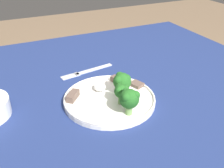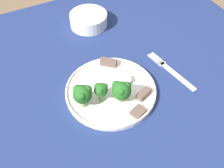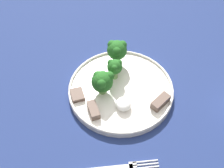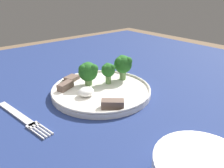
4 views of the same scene
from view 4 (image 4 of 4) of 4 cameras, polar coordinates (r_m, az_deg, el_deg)
name	(u,v)px [view 4 (image 4 of 4)]	position (r m, az deg, el deg)	size (l,w,h in m)	color
table	(107,109)	(0.68, -1.38, -6.67)	(1.28, 1.17, 0.77)	navy
dinner_plate	(101,90)	(0.57, -2.81, -1.57)	(0.26, 0.26, 0.02)	white
fork	(22,118)	(0.50, -22.46, -8.13)	(0.05, 0.19, 0.00)	silver
broccoli_floret_near_rim_left	(108,70)	(0.59, -1.00, 3.61)	(0.04, 0.04, 0.06)	#709E56
broccoli_floret_center_left	(123,64)	(0.62, 2.89, 5.23)	(0.05, 0.05, 0.07)	#709E56
broccoli_floret_back_left	(89,72)	(0.58, -6.12, 3.25)	(0.05, 0.05, 0.06)	#709E56
meat_slice_front_slice	(72,78)	(0.63, -10.46, 1.53)	(0.04, 0.04, 0.01)	brown
meat_slice_middle_slice	(65,86)	(0.58, -12.06, -0.45)	(0.05, 0.04, 0.02)	brown
meat_slice_rear_slice	(113,104)	(0.48, 0.16, -5.25)	(0.05, 0.05, 0.02)	brown
sauce_dollop	(86,92)	(0.53, -6.78, -2.03)	(0.04, 0.04, 0.02)	white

